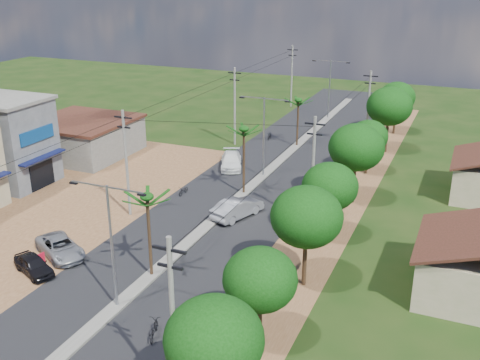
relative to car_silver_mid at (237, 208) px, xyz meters
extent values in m
plane|color=black|center=(-1.50, -15.07, -0.82)|extent=(160.00, 160.00, 0.00)
cube|color=black|center=(-1.50, -0.07, -0.80)|extent=(12.00, 110.00, 0.04)
cube|color=#605E56|center=(-1.50, 2.93, -0.73)|extent=(1.00, 90.00, 0.18)
cube|color=brown|center=(-16.50, -7.07, -0.80)|extent=(18.00, 46.00, 0.04)
cube|color=brown|center=(7.00, -0.07, -0.80)|extent=(5.00, 90.00, 0.03)
cube|color=#4C5054|center=(-23.50, -1.07, 3.18)|extent=(8.00, 6.00, 8.00)
cube|color=#101644|center=(-19.10, -1.07, 2.28)|extent=(0.80, 5.40, 0.15)
cube|color=black|center=(-19.45, -1.07, 0.48)|extent=(0.10, 3.00, 2.40)
cube|color=navy|center=(-19.42, -1.07, 4.38)|extent=(0.12, 4.20, 1.20)
cube|color=#605E56|center=(-22.50, 8.93, 0.98)|extent=(10.00, 10.00, 3.60)
cube|color=#311C10|center=(-22.50, 8.93, 2.98)|extent=(10.40, 10.40, 0.30)
cube|color=#968D66|center=(18.50, -5.07, 0.83)|extent=(7.00, 7.00, 3.30)
ellipsoid|color=black|center=(8.00, -21.07, 3.68)|extent=(4.40, 4.40, 3.74)
cylinder|color=black|center=(7.80, -15.07, 1.11)|extent=(0.28, 0.28, 3.85)
ellipsoid|color=black|center=(7.80, -15.07, 3.31)|extent=(4.00, 4.00, 3.40)
cylinder|color=black|center=(8.20, -8.07, 1.46)|extent=(0.28, 0.28, 4.55)
ellipsoid|color=black|center=(8.20, -8.07, 4.06)|extent=(4.60, 4.60, 3.91)
cylinder|color=black|center=(7.90, -1.07, 1.21)|extent=(0.28, 0.28, 4.06)
ellipsoid|color=black|center=(7.90, -1.07, 3.53)|extent=(4.20, 4.20, 3.57)
cylinder|color=black|center=(8.10, 6.93, 1.56)|extent=(0.28, 0.28, 4.76)
ellipsoid|color=black|center=(8.10, 6.93, 4.28)|extent=(4.80, 4.80, 4.08)
cylinder|color=black|center=(7.70, 14.93, 1.00)|extent=(0.28, 0.28, 3.64)
ellipsoid|color=black|center=(7.70, 14.93, 3.08)|extent=(3.80, 3.80, 3.23)
cylinder|color=black|center=(8.30, 22.93, 1.63)|extent=(0.28, 0.28, 4.90)
ellipsoid|color=black|center=(8.30, 22.93, 4.43)|extent=(5.00, 5.00, 4.25)
cylinder|color=black|center=(8.00, 30.93, 1.35)|extent=(0.28, 0.28, 4.34)
ellipsoid|color=black|center=(8.00, 30.93, 3.83)|extent=(4.40, 4.40, 3.74)
cylinder|color=black|center=(-1.50, -11.07, 2.08)|extent=(0.22, 0.22, 5.80)
cylinder|color=black|center=(-1.50, 4.93, 2.28)|extent=(0.22, 0.22, 6.20)
cylinder|color=black|center=(-1.50, 20.93, 1.93)|extent=(0.22, 0.22, 5.50)
cylinder|color=gray|center=(-1.50, -15.07, 3.18)|extent=(0.16, 0.16, 8.00)
cube|color=gray|center=(-0.30, -15.07, 7.08)|extent=(2.40, 0.08, 0.08)
cube|color=gray|center=(-2.70, -15.07, 7.08)|extent=(2.40, 0.08, 0.08)
cube|color=black|center=(0.80, -15.07, 6.98)|extent=(0.50, 0.18, 0.12)
cube|color=black|center=(-3.80, -15.07, 6.98)|extent=(0.50, 0.18, 0.12)
cylinder|color=gray|center=(-1.50, 9.93, 3.18)|extent=(0.16, 0.16, 8.00)
cube|color=gray|center=(-0.30, 9.93, 7.08)|extent=(2.40, 0.08, 0.08)
cube|color=gray|center=(-2.70, 9.93, 7.08)|extent=(2.40, 0.08, 0.08)
cube|color=black|center=(0.80, 9.93, 6.98)|extent=(0.50, 0.18, 0.12)
cube|color=black|center=(-3.80, 9.93, 6.98)|extent=(0.50, 0.18, 0.12)
cylinder|color=gray|center=(-1.50, 34.93, 3.18)|extent=(0.16, 0.16, 8.00)
cube|color=gray|center=(-0.30, 34.93, 7.08)|extent=(2.40, 0.08, 0.08)
cube|color=gray|center=(-2.70, 34.93, 7.08)|extent=(2.40, 0.08, 0.08)
cube|color=black|center=(0.80, 34.93, 6.98)|extent=(0.50, 0.18, 0.12)
cube|color=black|center=(-3.80, 34.93, 6.98)|extent=(0.50, 0.18, 0.12)
cylinder|color=#605E56|center=(-8.50, -3.07, 3.68)|extent=(0.24, 0.24, 9.00)
cube|color=black|center=(-8.50, -3.07, 7.58)|extent=(1.60, 0.12, 0.12)
cube|color=black|center=(-8.50, -3.07, 6.78)|extent=(1.20, 0.12, 0.12)
cylinder|color=#605E56|center=(-8.50, 18.93, 3.68)|extent=(0.24, 0.24, 9.00)
cube|color=black|center=(-8.50, 18.93, 7.58)|extent=(1.60, 0.12, 0.12)
cube|color=black|center=(-8.50, 18.93, 6.78)|extent=(1.20, 0.12, 0.12)
cylinder|color=#605E56|center=(-8.50, 39.93, 3.68)|extent=(0.24, 0.24, 9.00)
cube|color=black|center=(-8.50, 39.93, 7.58)|extent=(1.60, 0.12, 0.12)
cube|color=black|center=(-8.50, 39.93, 6.78)|extent=(1.20, 0.12, 0.12)
cylinder|color=#605E56|center=(6.00, -21.07, 3.68)|extent=(0.24, 0.24, 9.00)
cube|color=black|center=(6.00, -21.07, 7.58)|extent=(1.60, 0.12, 0.12)
cube|color=black|center=(6.00, -21.07, 6.78)|extent=(1.20, 0.12, 0.12)
cylinder|color=#605E56|center=(6.00, 0.93, 3.68)|extent=(0.24, 0.24, 9.00)
cube|color=black|center=(6.00, 0.93, 7.58)|extent=(1.60, 0.12, 0.12)
cube|color=black|center=(6.00, 0.93, 6.78)|extent=(1.20, 0.12, 0.12)
cylinder|color=#605E56|center=(6.00, 22.93, 3.68)|extent=(0.24, 0.24, 9.00)
cube|color=black|center=(6.00, 22.93, 7.58)|extent=(1.60, 0.12, 0.12)
cube|color=black|center=(6.00, 22.93, 6.78)|extent=(1.20, 0.12, 0.12)
imported|color=gray|center=(0.00, 0.00, 0.00)|extent=(3.26, 5.25, 1.63)
imported|color=silver|center=(-5.51, 11.16, -0.08)|extent=(3.88, 5.45, 1.47)
imported|color=gray|center=(-9.00, -11.18, -0.15)|extent=(5.31, 4.26, 1.34)
imported|color=black|center=(-9.00, -13.86, -0.18)|extent=(4.03, 2.85, 1.27)
imported|color=black|center=(2.12, -16.75, -0.33)|extent=(1.23, 1.96, 0.97)
imported|color=black|center=(-6.50, 2.65, -0.41)|extent=(0.55, 1.55, 0.81)
imported|color=black|center=(-5.39, 22.25, -0.36)|extent=(0.57, 1.54, 0.91)
cube|color=#AF1026|center=(-9.39, -13.07, -0.34)|extent=(0.31, 1.13, 0.95)
cylinder|color=black|center=(-9.39, -13.59, -0.58)|extent=(0.04, 0.04, 0.47)
cylinder|color=black|center=(-9.39, -12.54, -0.58)|extent=(0.04, 0.04, 0.47)
camera|label=1|loc=(16.89, -39.09, 18.55)|focal=42.00mm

